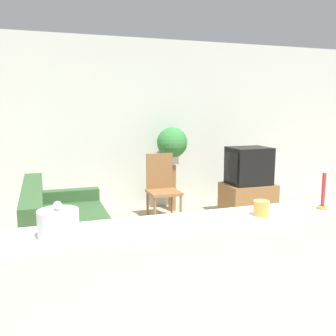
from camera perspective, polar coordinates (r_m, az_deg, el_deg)
The scene contains 12 objects.
ground_plane at distance 3.10m, azimuth 4.32°, elevation -22.64°, with size 14.00×14.00×0.00m, color tan.
wall_back at distance 5.95m, azimuth -8.65°, elevation 6.36°, with size 9.00×0.06×2.70m.
couch at distance 4.21m, azimuth -15.49°, elevation -9.71°, with size 0.89×1.76×0.83m.
tv_stand at distance 5.75m, azimuth 12.04°, elevation -4.86°, with size 0.72×0.55×0.51m.
television at distance 5.65m, azimuth 12.16°, elevation 0.35°, with size 0.59×0.48×0.55m.
wooden_chair at distance 5.43m, azimuth -0.94°, elevation -2.59°, with size 0.44×0.44×0.97m.
plant_stand at distance 5.96m, azimuth 0.63°, elevation -2.97°, with size 0.12×0.12×0.75m.
potted_plant at distance 5.85m, azimuth 0.65°, elevation 3.78°, with size 0.48×0.48×0.58m.
foreground_counter at distance 2.45m, azimuth 9.49°, elevation -18.69°, with size 2.66×0.44×0.99m.
decorative_bowl at distance 1.98m, azimuth -16.37°, elevation -8.07°, with size 0.21×0.21×0.19m.
candle_jar at distance 2.35m, azimuth 14.03°, elevation -5.95°, with size 0.10×0.10×0.09m.
candlestick at distance 2.61m, azimuth 22.53°, elevation -4.17°, with size 0.07×0.07×0.24m.
Camera 1 is at (-1.05, -2.42, 1.63)m, focal length 40.00 mm.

